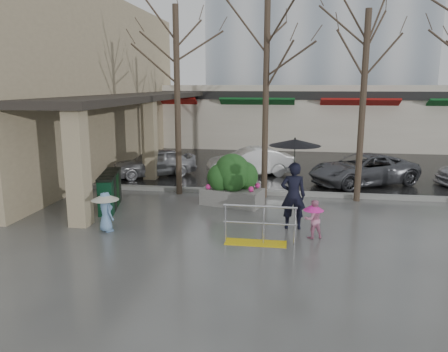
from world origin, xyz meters
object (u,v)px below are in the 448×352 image
(tree_midwest, at_px, (267,50))
(planter, at_px, (233,180))
(woman, at_px, (294,176))
(child_blue, at_px, (106,207))
(car_b, at_px, (250,162))
(car_c, at_px, (363,169))
(car_a, at_px, (155,162))
(news_boxes, at_px, (110,190))
(handrail, at_px, (258,230))
(child_pink, at_px, (313,217))
(tree_west, at_px, (176,55))
(tree_mideast, at_px, (366,60))

(tree_midwest, bearing_deg, planter, -130.54)
(woman, height_order, child_blue, woman)
(child_blue, relative_size, car_b, 0.30)
(woman, xyz_separation_m, car_c, (2.85, 6.16, -0.91))
(tree_midwest, relative_size, car_c, 1.54)
(tree_midwest, bearing_deg, car_a, 149.65)
(news_boxes, bearing_deg, woman, -25.52)
(handrail, bearing_deg, child_pink, 24.70)
(car_c, bearing_deg, tree_west, -96.67)
(tree_midwest, height_order, tree_mideast, tree_midwest)
(tree_midwest, bearing_deg, news_boxes, -156.14)
(child_pink, height_order, car_b, car_b)
(tree_midwest, relative_size, planter, 3.14)
(woman, distance_m, child_pink, 1.31)
(child_pink, bearing_deg, car_a, -68.54)
(planter, bearing_deg, news_boxes, -165.47)
(woman, height_order, news_boxes, woman)
(handrail, height_order, tree_mideast, tree_mideast)
(tree_west, bearing_deg, woman, -38.96)
(child_blue, bearing_deg, child_pink, -139.01)
(car_a, bearing_deg, handrail, 1.89)
(tree_west, height_order, car_c, tree_west)
(tree_west, bearing_deg, car_c, 21.11)
(tree_midwest, height_order, car_a, tree_midwest)
(planter, bearing_deg, tree_west, 151.81)
(planter, height_order, car_b, planter)
(handrail, xyz_separation_m, car_b, (-1.04, 8.58, 0.25))
(tree_midwest, xyz_separation_m, news_boxes, (-5.00, -2.21, -4.64))
(handrail, distance_m, car_a, 9.42)
(child_blue, bearing_deg, planter, -95.86)
(tree_mideast, bearing_deg, car_a, 160.40)
(planter, bearing_deg, child_pink, -48.89)
(child_pink, bearing_deg, car_c, -130.20)
(tree_west, xyz_separation_m, child_pink, (4.78, -4.14, -4.49))
(child_pink, height_order, planter, planter)
(tree_west, relative_size, car_a, 1.84)
(child_blue, relative_size, planter, 0.51)
(news_boxes, distance_m, car_c, 10.16)
(tree_west, xyz_separation_m, news_boxes, (-1.80, -2.21, -4.49))
(handrail, height_order, news_boxes, news_boxes)
(tree_mideast, relative_size, car_a, 1.76)
(tree_west, height_order, car_a, tree_west)
(car_a, distance_m, car_b, 4.31)
(planter, bearing_deg, handrail, -72.17)
(child_blue, bearing_deg, woman, -130.85)
(tree_west, xyz_separation_m, planter, (2.19, -1.18, -4.23))
(handrail, xyz_separation_m, child_pink, (1.42, 0.66, 0.22))
(tree_mideast, relative_size, planter, 2.92)
(child_blue, relative_size, news_boxes, 0.52)
(news_boxes, relative_size, car_a, 0.59)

